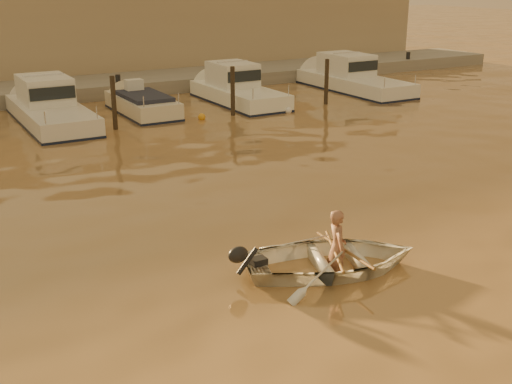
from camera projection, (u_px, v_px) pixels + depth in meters
ground_plane at (343, 266)px, 12.91m from camera, size 160.00×160.00×0.00m
dinghy at (332, 259)px, 12.63m from camera, size 4.06×3.41×0.72m
person at (337, 248)px, 12.57m from camera, size 0.53×0.66×1.56m
outboard_motor at (257, 264)px, 12.32m from camera, size 0.98×0.65×0.70m
oar_port at (344, 250)px, 12.62m from camera, size 0.27×2.10×0.13m
oar_starboard at (334, 251)px, 12.58m from camera, size 1.03×1.89×0.13m
moored_boat_2 at (50, 108)px, 24.86m from camera, size 2.23×7.50×1.75m
moored_boat_3 at (143, 108)px, 26.76m from camera, size 1.80×5.31×0.95m
moored_boat_4 at (239, 89)px, 28.78m from camera, size 2.15×6.66×1.75m
moored_boat_5 at (354, 78)px, 31.86m from camera, size 2.31×7.72×1.75m
piling_2 at (114, 106)px, 23.84m from camera, size 0.18×0.18×2.20m
piling_3 at (233, 94)px, 26.20m from camera, size 0.18×0.18×2.20m
piling_4 at (326, 84)px, 28.41m from camera, size 0.18×0.18×2.20m
fender_c at (74, 138)px, 22.48m from camera, size 0.30×0.30×0.30m
fender_d at (202, 117)px, 25.69m from camera, size 0.30×0.30×0.30m
fender_e at (288, 110)px, 26.92m from camera, size 0.30×0.30×0.30m
quay at (68, 93)px, 30.49m from camera, size 52.00×4.00×1.00m
waterfront_building at (38, 35)px, 34.27m from camera, size 46.00×7.00×4.80m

